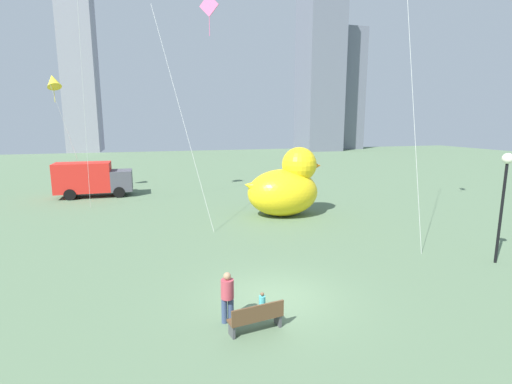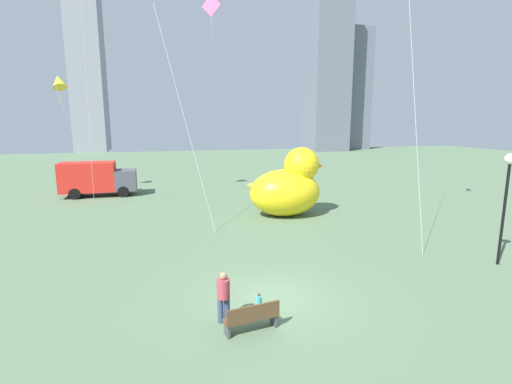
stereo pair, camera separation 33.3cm
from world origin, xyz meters
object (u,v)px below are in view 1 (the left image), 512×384
Objects in this scene: park_bench at (257,317)px; giant_inflatable_duck at (286,187)px; kite_pink at (206,17)px; box_truck at (92,179)px; person_child at (262,304)px; person_adult at (227,295)px; lamppost at (505,181)px; kite_yellow at (53,81)px.

giant_inflatable_duck is (5.88, 13.14, 1.45)m from park_bench.
park_bench is 0.13× the size of kite_pink.
box_truck is (-7.22, 23.57, 0.97)m from park_bench.
box_truck is at bearing 141.46° from giant_inflatable_duck.
person_adult is at bearing 178.84° from person_child.
giant_inflatable_duck is 11.42m from kite_pink.
kite_pink is at bearing 82.61° from person_adult.
person_child is at bearing -171.77° from lamppost.
park_bench is 2.02× the size of person_child.
park_bench is 28.81m from kite_yellow.
box_truck is (-18.98, 21.17, -2.23)m from lamppost.
person_child is 28.29m from kite_yellow.
lamppost is at bearing 11.54° from park_bench.
kite_pink is (0.97, 13.70, 11.75)m from park_bench.
kite_yellow is (-9.84, 25.56, 8.93)m from park_bench.
park_bench is 12.42m from lamppost.
giant_inflatable_duck is 1.12× the size of lamppost.
person_child is 0.06× the size of kite_pink.
kite_pink is at bearing 85.94° from park_bench.
person_child is at bearing 61.49° from park_bench.
giant_inflatable_duck reaches higher than person_adult.
person_adult reaches higher than person_child.
kite_pink reaches higher than giant_inflatable_duck.
lamppost is 17.81m from kite_pink.
kite_pink is at bearing -47.66° from kite_yellow.
person_adult is 12.87m from lamppost.
person_adult is at bearing -172.60° from lamppost.
lamppost is (11.76, 2.40, 3.20)m from park_bench.
park_bench is 24.67m from box_truck.
kite_pink is at bearing 133.68° from lamppost.
lamppost is 28.52m from box_truck.
giant_inflatable_duck is 0.40× the size of kite_pink.
park_bench is 0.32× the size of giant_inflatable_duck.
lamppost is 0.36× the size of kite_pink.
kite_yellow reaches higher than giant_inflatable_duck.
kite_pink is at bearing 173.44° from giant_inflatable_duck.
lamppost reaches higher than box_truck.
box_truck is 0.59× the size of kite_yellow.
box_truck reaches higher than park_bench.
kite_yellow is at bearing 133.00° from lamppost.
park_bench is at bearing -114.10° from giant_inflatable_duck.
person_child is 0.18× the size of lamppost.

